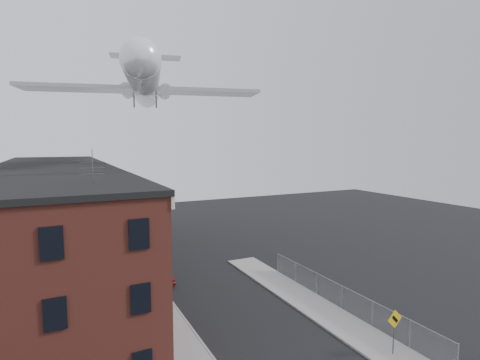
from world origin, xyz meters
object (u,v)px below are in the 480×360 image
object	(u,v)px
street_tree	(122,222)
utility_pole	(135,230)
airplane	(145,83)
warning_sign	(394,325)
car_near	(162,274)
car_mid	(151,261)
car_far	(127,231)

from	to	relation	value
street_tree	utility_pole	bearing A→B (deg)	-91.89
street_tree	airplane	bearing A→B (deg)	-23.07
warning_sign	airplane	size ratio (longest dim) A/B	0.10
car_near	warning_sign	bearing A→B (deg)	-63.57
street_tree	airplane	distance (m)	15.84
warning_sign	utility_pole	distance (m)	22.25
utility_pole	car_mid	world-z (taller)	utility_pole
warning_sign	car_mid	bearing A→B (deg)	112.60
warning_sign	car_far	xyz separation A→B (m)	(-9.20, 36.30, -1.29)
car_mid	car_far	size ratio (longest dim) A/B	0.96
car_far	airplane	xyz separation A→B (m)	(1.07, -8.52, 18.42)
airplane	street_tree	bearing A→B (deg)	156.93
car_mid	car_near	bearing A→B (deg)	-91.67
car_far	street_tree	bearing A→B (deg)	-96.71
car_near	car_far	distance (m)	18.70
street_tree	car_mid	world-z (taller)	street_tree
car_mid	utility_pole	bearing A→B (deg)	-124.70
car_near	car_mid	size ratio (longest dim) A/B	1.00
warning_sign	street_tree	distance (m)	30.96
utility_pole	car_far	size ratio (longest dim) A/B	2.22
street_tree	car_mid	distance (m)	7.59
utility_pole	car_near	xyz separation A→B (m)	(2.00, -1.42, -4.01)
car_mid	warning_sign	bearing A→B (deg)	-69.07
warning_sign	utility_pole	bearing A→B (deg)	120.48
utility_pole	street_tree	xyz separation A→B (m)	(0.33, 9.92, -1.22)
airplane	car_mid	bearing A→B (deg)	-100.68
airplane	utility_pole	bearing A→B (deg)	-109.33
car_near	airplane	xyz separation A→B (m)	(1.07, 10.18, 18.35)
street_tree	car_near	size ratio (longest dim) A/B	1.34
warning_sign	car_far	distance (m)	37.47
car_far	car_near	bearing A→B (deg)	-83.89
car_mid	airplane	bearing A→B (deg)	77.65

